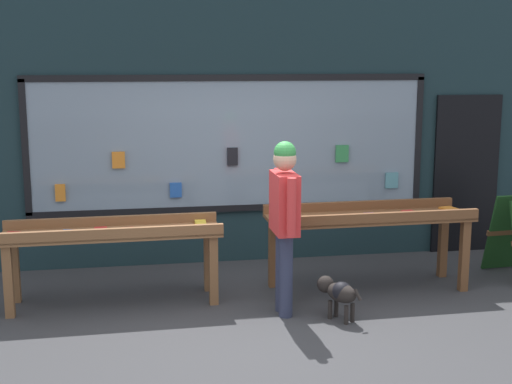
{
  "coord_description": "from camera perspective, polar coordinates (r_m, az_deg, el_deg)",
  "views": [
    {
      "loc": [
        -1.17,
        -6.48,
        2.58
      ],
      "look_at": [
        0.09,
        0.73,
        1.2
      ],
      "focal_mm": 50.0,
      "sensor_mm": 36.0,
      "label": 1
    }
  ],
  "objects": [
    {
      "name": "ground_plane",
      "position": [
        7.07,
        0.28,
        -10.69
      ],
      "size": [
        40.0,
        40.0,
        0.0
      ],
      "primitive_type": "plane",
      "color": "#38383A"
    },
    {
      "name": "shopfront_facade",
      "position": [
        9.0,
        -2.14,
        4.75
      ],
      "size": [
        8.47,
        0.29,
        3.32
      ],
      "color": "#192D33",
      "rests_on": "ground_plane"
    },
    {
      "name": "display_table_left",
      "position": [
        7.65,
        -11.36,
        -3.71
      ],
      "size": [
        2.28,
        0.67,
        0.89
      ],
      "color": "brown",
      "rests_on": "ground_plane"
    },
    {
      "name": "display_table_right",
      "position": [
        8.05,
        9.0,
        -2.51
      ],
      "size": [
        2.28,
        0.74,
        0.95
      ],
      "color": "brown",
      "rests_on": "ground_plane"
    },
    {
      "name": "person_browsing",
      "position": [
        7.11,
        2.29,
        -1.7
      ],
      "size": [
        0.23,
        0.69,
        1.77
      ],
      "rotation": [
        0.0,
        0.0,
        1.58
      ],
      "color": "#2D334C",
      "rests_on": "ground_plane"
    },
    {
      "name": "small_dog",
      "position": [
        7.2,
        6.63,
        -7.94
      ],
      "size": [
        0.38,
        0.48,
        0.41
      ],
      "rotation": [
        0.0,
        0.0,
        2.16
      ],
      "color": "black",
      "rests_on": "ground_plane"
    }
  ]
}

